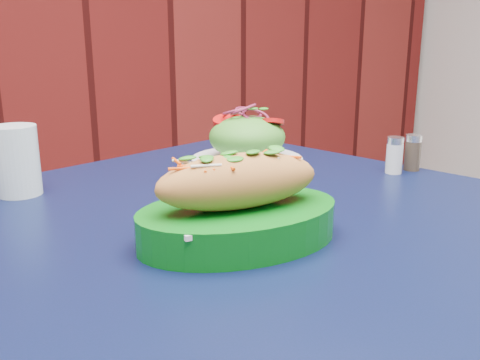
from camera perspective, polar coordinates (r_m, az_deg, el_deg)
cafe_table at (r=0.80m, az=0.08°, el=-8.99°), size 1.00×1.00×0.75m
banh_mi_basket at (r=0.64m, az=-0.15°, el=-2.78°), size 0.26×0.18×0.12m
salad_plate at (r=1.01m, az=0.75°, el=4.12°), size 0.21×0.21×0.11m
water_glass at (r=0.88m, az=-22.69°, el=1.92°), size 0.07×0.07×0.11m
salt_shaker at (r=0.99m, az=16.15°, el=2.56°), size 0.03×0.03×0.07m
pepper_shaker at (r=1.02m, az=17.94°, el=2.81°), size 0.03×0.03×0.07m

